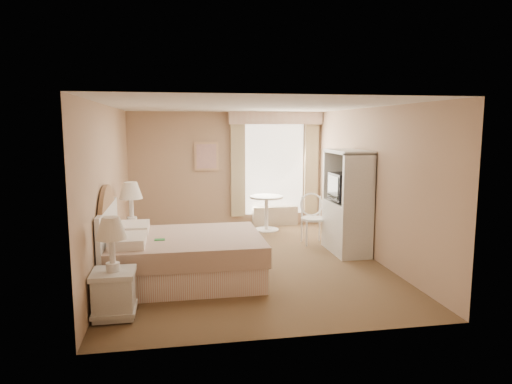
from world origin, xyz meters
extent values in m
cube|color=brown|center=(0.00, 0.00, 0.00)|extent=(4.20, 5.50, 0.01)
cube|color=silver|center=(0.00, 0.00, 2.50)|extent=(4.20, 5.50, 0.01)
cube|color=tan|center=(0.00, 2.75, 1.25)|extent=(4.20, 0.01, 2.50)
cube|color=tan|center=(0.00, -2.75, 1.25)|extent=(4.20, 0.01, 2.50)
cube|color=tan|center=(-2.10, 0.00, 1.25)|extent=(0.01, 5.50, 2.50)
cube|color=tan|center=(2.10, 0.00, 1.25)|extent=(0.01, 5.50, 2.50)
cube|color=white|center=(1.05, 2.72, 1.25)|extent=(1.30, 0.02, 2.00)
cube|color=beige|center=(0.22, 2.67, 1.25)|extent=(0.30, 0.08, 2.05)
cube|color=beige|center=(1.88, 2.67, 1.25)|extent=(0.30, 0.08, 2.05)
cube|color=#D69E8B|center=(1.05, 2.63, 2.37)|extent=(2.05, 0.20, 0.28)
cube|color=beige|center=(1.05, 2.63, 0.21)|extent=(1.00, 0.22, 0.42)
cube|color=#DAAE86|center=(-0.45, 2.72, 1.55)|extent=(0.52, 0.03, 0.62)
cube|color=beige|center=(-0.45, 2.70, 1.55)|extent=(0.42, 0.02, 0.52)
cube|color=#D69E8B|center=(-1.00, -0.73, 0.18)|extent=(2.10, 1.60, 0.36)
cube|color=beige|center=(-1.00, -0.73, 0.50)|extent=(2.16, 1.66, 0.28)
cube|color=white|center=(-1.75, -1.11, 0.70)|extent=(0.45, 0.62, 0.14)
cube|color=white|center=(-1.75, -0.35, 0.70)|extent=(0.45, 0.62, 0.14)
cube|color=#24843A|center=(-1.35, -0.88, 0.65)|extent=(0.14, 0.10, 0.01)
cube|color=white|center=(-2.05, -0.73, 0.55)|extent=(0.06, 1.70, 1.10)
cylinder|color=#A38157|center=(-2.05, -0.73, 0.65)|extent=(0.05, 1.50, 1.50)
cube|color=white|center=(-1.84, -1.91, 0.26)|extent=(0.44, 0.44, 0.48)
cube|color=white|center=(-1.84, -1.91, 0.53)|extent=(0.48, 0.48, 0.06)
cube|color=white|center=(-1.84, -1.91, 0.10)|extent=(0.48, 0.48, 0.05)
cylinder|color=white|center=(-1.84, -1.91, 0.61)|extent=(0.15, 0.15, 0.10)
cylinder|color=white|center=(-1.84, -1.91, 0.80)|extent=(0.07, 0.07, 0.39)
cone|color=white|center=(-1.84, -1.91, 1.06)|extent=(0.35, 0.35, 0.25)
cube|color=white|center=(-1.84, 0.47, 0.28)|extent=(0.48, 0.48, 0.52)
cube|color=white|center=(-1.84, 0.47, 0.58)|extent=(0.52, 0.52, 0.06)
cube|color=white|center=(-1.84, 0.47, 0.10)|extent=(0.52, 0.52, 0.05)
cylinder|color=white|center=(-1.84, 0.47, 0.66)|extent=(0.17, 0.17, 0.10)
cylinder|color=white|center=(-1.84, 0.47, 0.87)|extent=(0.07, 0.07, 0.42)
cone|color=white|center=(-1.84, 0.47, 1.15)|extent=(0.38, 0.38, 0.27)
cylinder|color=white|center=(0.76, 2.15, 0.01)|extent=(0.52, 0.52, 0.03)
cylinder|color=white|center=(0.76, 2.15, 0.37)|extent=(0.08, 0.08, 0.70)
cylinder|color=white|center=(0.76, 2.15, 0.72)|extent=(0.70, 0.70, 0.04)
cylinder|color=white|center=(1.23, 0.74, 0.23)|extent=(0.03, 0.03, 0.46)
cylinder|color=white|center=(1.58, 0.74, 0.23)|extent=(0.03, 0.03, 0.46)
cylinder|color=white|center=(1.23, 1.09, 0.23)|extent=(0.03, 0.03, 0.46)
cylinder|color=white|center=(1.58, 1.09, 0.23)|extent=(0.03, 0.03, 0.46)
cylinder|color=white|center=(1.41, 0.92, 0.47)|extent=(0.46, 0.46, 0.04)
torus|color=white|center=(1.41, 1.06, 0.72)|extent=(0.45, 0.12, 0.44)
cylinder|color=white|center=(1.23, 1.09, 0.67)|extent=(0.03, 0.03, 0.41)
cylinder|color=white|center=(1.58, 1.09, 0.67)|extent=(0.03, 0.03, 0.41)
cube|color=white|center=(1.81, 0.28, 0.44)|extent=(0.54, 1.08, 0.88)
cube|color=white|center=(1.81, -0.22, 1.32)|extent=(0.54, 0.08, 0.88)
cube|color=white|center=(1.81, 0.78, 1.32)|extent=(0.54, 0.08, 0.88)
cube|color=white|center=(1.81, 0.28, 1.76)|extent=(0.54, 1.08, 0.06)
cube|color=white|center=(2.05, 0.28, 1.32)|extent=(0.04, 1.08, 0.88)
cube|color=black|center=(1.79, 0.28, 1.15)|extent=(0.47, 0.59, 0.47)
cube|color=black|center=(1.55, 0.28, 1.15)|extent=(0.02, 0.49, 0.39)
camera|label=1|loc=(-1.11, -7.12, 2.19)|focal=32.00mm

